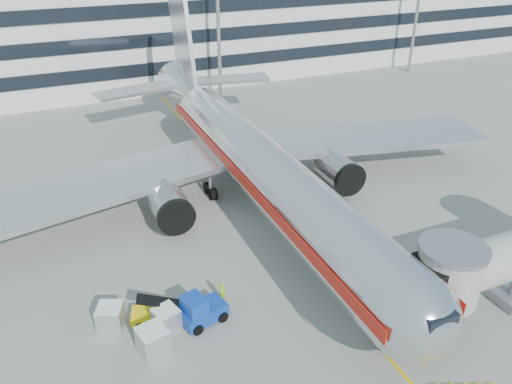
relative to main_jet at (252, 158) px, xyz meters
name	(u,v)px	position (x,y,z in m)	size (l,w,h in m)	color
ground	(315,273)	(0.00, -11.72, -4.23)	(180.00, 180.00, 0.00)	gray
lead_in_line	(259,209)	(0.00, -1.72, -4.23)	(0.25, 70.00, 0.01)	#E8AF0C
main_jet	(252,158)	(0.00, 0.00, 0.00)	(50.95, 48.70, 16.06)	silver
terminal	(137,27)	(0.00, 46.23, 3.57)	(150.00, 24.25, 15.60)	silver
belt_loader	(163,313)	(-11.37, -12.07, -3.68)	(4.22, 2.44, 1.97)	yellow
baggage_tug	(201,311)	(-9.19, -13.25, -3.29)	(3.21, 2.43, 2.17)	#0E37A0
cargo_container_left	(166,319)	(-11.34, -12.96, -3.47)	(1.79, 1.79, 1.53)	#B3B5BA
cargo_container_right	(153,341)	(-12.54, -14.50, -3.37)	(1.93, 1.93, 1.72)	#B3B5BA
cargo_container_front	(111,317)	(-14.49, -11.41, -3.42)	(2.00, 2.00, 1.63)	#B3B5BA
ramp_worker	(222,293)	(-7.28, -12.03, -3.44)	(0.58, 0.38, 1.59)	#81D616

